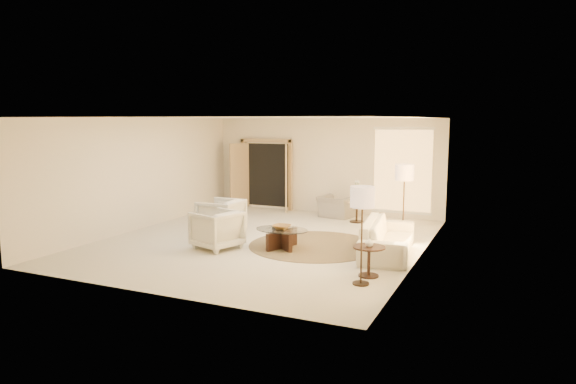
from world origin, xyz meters
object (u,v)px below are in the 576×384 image
at_px(armchair_right, 217,228).
at_px(end_vase, 369,242).
at_px(floor_lamp_far, 362,201).
at_px(end_table, 369,256).
at_px(sofa, 388,237).
at_px(floor_lamp_near, 404,176).
at_px(accent_chair, 337,203).
at_px(coffee_table, 282,236).
at_px(bowl, 282,227).
at_px(armchair_left, 221,215).
at_px(side_vase, 357,197).
at_px(side_table, 357,210).

height_order(armchair_right, end_vase, armchair_right).
height_order(armchair_right, floor_lamp_far, floor_lamp_far).
xyz_separation_m(end_table, floor_lamp_far, (0.00, -0.49, 1.04)).
bearing_deg(sofa, floor_lamp_near, -9.25).
bearing_deg(accent_chair, coffee_table, 102.18).
relative_size(floor_lamp_near, end_vase, 11.08).
bearing_deg(sofa, bowl, 95.62).
xyz_separation_m(end_table, floor_lamp_near, (-0.01, 2.99, 1.12)).
bearing_deg(armchair_left, sofa, 88.20).
bearing_deg(floor_lamp_far, sofa, 91.39).
height_order(bowl, side_vase, side_vase).
distance_m(bowl, end_vase, 2.52).
height_order(side_table, side_vase, side_vase).
relative_size(sofa, floor_lamp_far, 1.44).
height_order(coffee_table, side_vase, side_vase).
bearing_deg(end_vase, bowl, 152.39).
distance_m(sofa, bowl, 2.24).
distance_m(sofa, side_table, 3.32).
height_order(accent_chair, coffee_table, accent_chair).
relative_size(bowl, end_vase, 2.40).
xyz_separation_m(side_table, floor_lamp_far, (1.59, -5.11, 1.07)).
bearing_deg(end_vase, floor_lamp_near, 90.25).
xyz_separation_m(armchair_right, end_vase, (3.52, -0.62, 0.17)).
distance_m(end_table, side_table, 4.88).
height_order(end_vase, side_vase, side_vase).
bearing_deg(floor_lamp_far, end_table, 90.00).
bearing_deg(armchair_left, side_vase, 137.69).
xyz_separation_m(armchair_left, coffee_table, (1.92, -0.66, -0.20)).
relative_size(side_table, bowl, 1.50).
bearing_deg(side_table, armchair_left, -132.62).
distance_m(armchair_left, side_table, 3.79).
bearing_deg(bowl, sofa, 13.15).
height_order(armchair_left, coffee_table, armchair_left).
xyz_separation_m(armchair_left, side_vase, (2.57, 2.79, 0.22)).
bearing_deg(armchair_left, accent_chair, 151.04).
xyz_separation_m(coffee_table, floor_lamp_far, (2.23, -1.66, 1.15)).
height_order(armchair_right, accent_chair, armchair_right).
bearing_deg(bowl, side_table, 79.43).
distance_m(armchair_right, bowl, 1.40).
bearing_deg(end_vase, armchair_left, 156.24).
height_order(floor_lamp_near, side_vase, floor_lamp_near).
relative_size(armchair_right, bowl, 2.39).
bearing_deg(floor_lamp_far, bowl, 143.39).
distance_m(coffee_table, end_vase, 2.54).
bearing_deg(armchair_right, side_table, 171.89).
xyz_separation_m(sofa, armchair_right, (-3.47, -1.06, 0.10)).
bearing_deg(armchair_right, floor_lamp_near, 141.76).
height_order(armchair_right, end_table, armchair_right).
height_order(accent_chair, floor_lamp_near, floor_lamp_near).
height_order(armchair_right, side_table, armchair_right).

